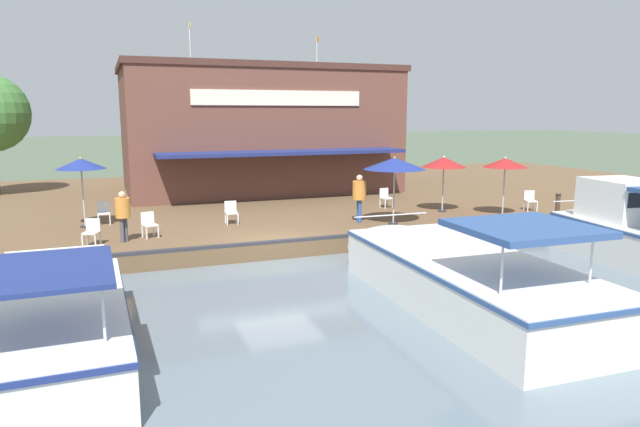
% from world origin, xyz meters
% --- Properties ---
extents(ground_plane, '(220.00, 220.00, 0.00)m').
position_xyz_m(ground_plane, '(0.00, 0.00, 0.00)').
color(ground_plane, '#4C5B47').
extents(quay_deck, '(22.00, 56.00, 0.60)m').
position_xyz_m(quay_deck, '(-11.00, 0.00, 0.30)').
color(quay_deck, brown).
rests_on(quay_deck, ground).
extents(quay_edge_fender, '(0.20, 50.40, 0.10)m').
position_xyz_m(quay_edge_fender, '(-0.10, 0.00, 0.65)').
color(quay_edge_fender, '#2D2D33').
rests_on(quay_edge_fender, quay_deck).
extents(waterfront_restaurant, '(9.95, 13.97, 8.60)m').
position_xyz_m(waterfront_restaurant, '(-13.14, 2.85, 3.85)').
color(waterfront_restaurant, brown).
rests_on(waterfront_restaurant, quay_deck).
extents(patio_umbrella_by_entrance, '(2.28, 2.28, 2.53)m').
position_xyz_m(patio_umbrella_by_entrance, '(-1.57, 4.97, 2.87)').
color(patio_umbrella_by_entrance, '#B7B7B7').
rests_on(patio_umbrella_by_entrance, quay_deck).
extents(patio_umbrella_back_row, '(1.72, 1.72, 2.55)m').
position_xyz_m(patio_umbrella_back_row, '(-5.05, -5.80, 2.91)').
color(patio_umbrella_back_row, '#B7B7B7').
rests_on(patio_umbrella_back_row, quay_deck).
extents(patio_umbrella_mid_patio_right, '(1.74, 1.74, 2.38)m').
position_xyz_m(patio_umbrella_mid_patio_right, '(-1.58, 9.96, 2.74)').
color(patio_umbrella_mid_patio_right, '#B7B7B7').
rests_on(patio_umbrella_mid_patio_right, quay_deck).
extents(patio_umbrella_far_corner, '(1.85, 1.85, 2.34)m').
position_xyz_m(patio_umbrella_far_corner, '(-3.32, 8.23, 2.68)').
color(patio_umbrella_far_corner, '#B7B7B7').
rests_on(patio_umbrella_far_corner, quay_deck).
extents(cafe_chair_under_first_umbrella, '(0.54, 0.54, 0.85)m').
position_xyz_m(cafe_chair_under_first_umbrella, '(-2.47, -3.75, 1.08)').
color(cafe_chair_under_first_umbrella, white).
rests_on(cafe_chair_under_first_umbrella, quay_deck).
extents(cafe_chair_facing_river, '(0.55, 0.55, 0.85)m').
position_xyz_m(cafe_chair_facing_river, '(-2.16, 11.83, 1.08)').
color(cafe_chair_facing_river, white).
rests_on(cafe_chair_facing_river, quay_deck).
extents(cafe_chair_mid_patio, '(0.44, 0.44, 0.85)m').
position_xyz_m(cafe_chair_mid_patio, '(-5.47, -5.15, 1.08)').
color(cafe_chair_mid_patio, white).
rests_on(cafe_chair_mid_patio, quay_deck).
extents(cafe_chair_back_row_seat, '(0.49, 0.49, 0.85)m').
position_xyz_m(cafe_chair_back_row_seat, '(-5.08, 6.46, 1.08)').
color(cafe_chair_back_row_seat, white).
rests_on(cafe_chair_back_row_seat, quay_deck).
extents(cafe_chair_beside_entrance, '(0.45, 0.45, 0.85)m').
position_xyz_m(cafe_chair_beside_entrance, '(-3.83, -0.68, 1.08)').
color(cafe_chair_beside_entrance, white).
rests_on(cafe_chair_beside_entrance, quay_deck).
extents(cafe_chair_far_corner_seat, '(0.57, 0.57, 0.85)m').
position_xyz_m(cafe_chair_far_corner_seat, '(-1.83, -5.52, 1.08)').
color(cafe_chair_far_corner_seat, white).
rests_on(cafe_chair_far_corner_seat, quay_deck).
extents(person_at_quay_edge, '(0.47, 0.47, 1.65)m').
position_xyz_m(person_at_quay_edge, '(-2.03, -4.57, 1.63)').
color(person_at_quay_edge, '#4C4C56').
rests_on(person_at_quay_edge, quay_deck).
extents(person_near_entrance, '(0.52, 0.52, 1.82)m').
position_xyz_m(person_near_entrance, '(-2.35, 3.92, 1.76)').
color(person_near_entrance, '#2D5193').
rests_on(person_near_entrance, quay_deck).
extents(motorboat_fourth_along, '(9.43, 3.34, 2.38)m').
position_xyz_m(motorboat_fourth_along, '(5.11, 3.01, 0.76)').
color(motorboat_fourth_along, white).
rests_on(motorboat_fourth_along, river_water).
extents(motorboat_outer_channel, '(7.35, 3.15, 2.54)m').
position_xyz_m(motorboat_outer_channel, '(3.89, 10.49, 0.98)').
color(motorboat_outer_channel, white).
rests_on(motorboat_outer_channel, river_water).
extents(motorboat_second_along, '(7.55, 2.89, 2.17)m').
position_xyz_m(motorboat_second_along, '(4.97, -6.22, 0.69)').
color(motorboat_second_along, white).
rests_on(motorboat_second_along, river_water).
extents(mooring_post, '(0.22, 0.22, 0.98)m').
position_xyz_m(mooring_post, '(-0.35, 11.62, 1.10)').
color(mooring_post, '#473323').
rests_on(mooring_post, quay_deck).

